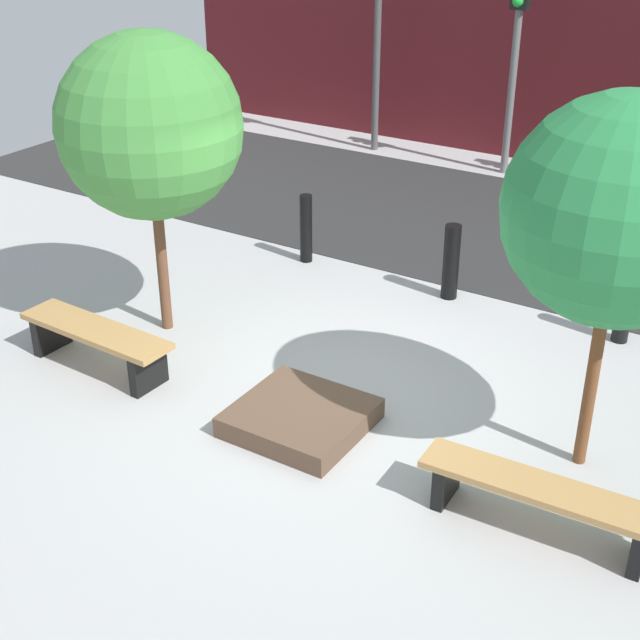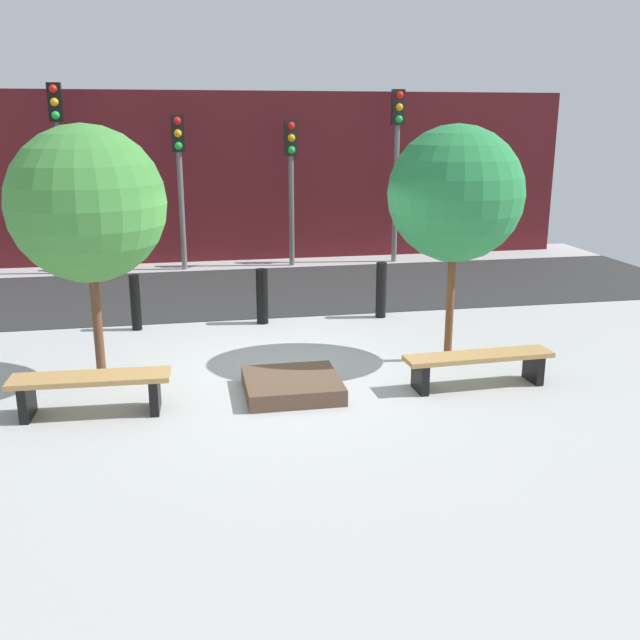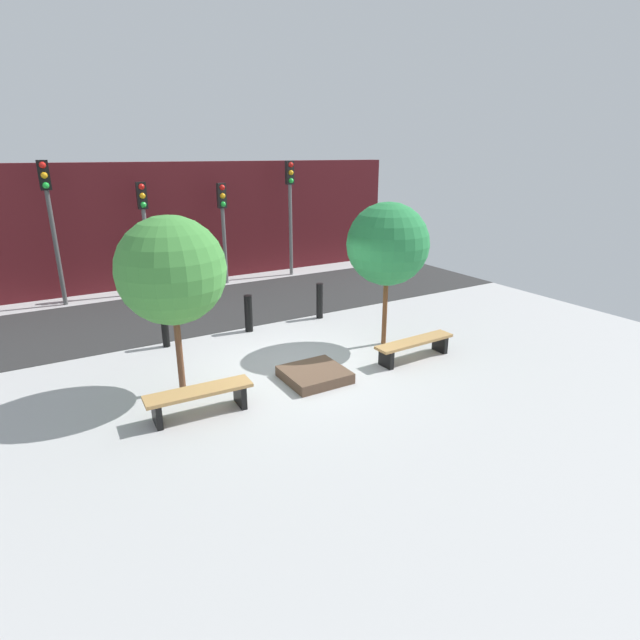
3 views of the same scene
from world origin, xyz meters
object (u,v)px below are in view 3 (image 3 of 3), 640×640
traffic_light_west (50,208)px  traffic_light_mid_west (144,218)px  tree_behind_right_bench (388,244)px  bench_right (414,345)px  tree_behind_left_bench (171,271)px  bench_left (199,397)px  bollard_far_left (165,328)px  bollard_center (320,301)px  planter_bed (315,375)px  traffic_light_east (290,198)px  bollard_left (248,313)px  traffic_light_mid_east (223,215)px

traffic_light_west → traffic_light_mid_west: traffic_light_west is taller
traffic_light_west → tree_behind_right_bench: bearing=-50.0°
bench_right → tree_behind_left_bench: (-4.67, 1.05, 1.95)m
bench_left → tree_behind_right_bench: (4.67, 1.05, 1.97)m
bollard_far_left → bollard_center: bollard_center is taller
planter_bed → tree_behind_left_bench: size_ratio=0.36×
planter_bed → traffic_light_east: (3.69, 8.02, 2.60)m
bench_right → traffic_light_west: traffic_light_west is taller
bench_left → bollard_far_left: (0.31, 3.42, 0.11)m
bench_right → planter_bed: bearing=172.9°
bollard_center → tree_behind_left_bench: bearing=-151.5°
bollard_left → traffic_light_west: traffic_light_west is taller
bench_right → bollard_far_left: bearing=139.6°
traffic_light_west → planter_bed: bearing=-65.3°
bollard_center → traffic_light_mid_west: size_ratio=0.28×
tree_behind_right_bench → bollard_center: bearing=97.5°
tree_behind_left_bench → traffic_light_west: 7.31m
tree_behind_right_bench → bollard_far_left: bearing=151.5°
bench_right → traffic_light_mid_east: size_ratio=0.59×
tree_behind_right_bench → bollard_center: tree_behind_right_bench is taller
bollard_left → traffic_light_mid_east: traffic_light_mid_east is taller
planter_bed → tree_behind_left_bench: tree_behind_left_bench is taller
tree_behind_right_bench → traffic_light_east: 7.30m
bench_left → bollard_far_left: bollard_far_left is taller
traffic_light_mid_west → bollard_center: bearing=-55.9°
bollard_center → traffic_light_west: (-5.71, 4.80, 2.27)m
bollard_left → traffic_light_west: size_ratio=0.23×
traffic_light_east → bench_left: bearing=-126.2°
bollard_center → traffic_light_mid_east: (-0.79, 4.80, 1.80)m
planter_bed → bollard_far_left: size_ratio=1.29×
bollard_left → traffic_light_east: (3.69, 4.80, 2.24)m
bench_right → traffic_light_east: 8.66m
planter_bed → tree_behind_left_bench: 3.29m
traffic_light_mid_east → bollard_far_left: bearing=-124.1°
bench_left → tree_behind_right_bench: tree_behind_right_bench is taller
tree_behind_left_bench → traffic_light_mid_west: bearing=81.2°
bollard_left → traffic_light_mid_west: bearing=104.4°
planter_bed → bollard_center: (2.02, 3.22, 0.37)m
planter_bed → bollard_center: size_ratio=1.22×
bench_left → traffic_light_east: (6.02, 8.22, 2.36)m
bench_left → bollard_center: bollard_center is taller
traffic_light_mid_west → traffic_light_east: traffic_light_east is taller
traffic_light_east → bench_right: bearing=-99.4°
bench_right → bollard_far_left: 5.54m
traffic_light_mid_west → bench_right: bearing=-66.6°
bench_left → tree_behind_left_bench: tree_behind_left_bench is taller
traffic_light_mid_east → traffic_light_east: bearing=0.0°
tree_behind_right_bench → bench_right: bearing=-90.0°
bollard_left → bench_left: bearing=-124.3°
tree_behind_right_bench → bollard_left: bearing=134.6°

